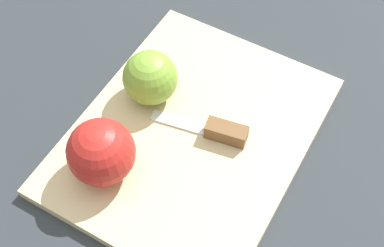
% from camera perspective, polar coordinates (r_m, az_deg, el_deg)
% --- Properties ---
extents(ground_plane, '(4.00, 4.00, 0.00)m').
position_cam_1_polar(ground_plane, '(0.74, -0.00, -1.58)').
color(ground_plane, '#282D33').
extents(cutting_board, '(0.41, 0.35, 0.02)m').
position_cam_1_polar(cutting_board, '(0.73, -0.00, -1.24)').
color(cutting_board, '#D1B789').
rests_on(cutting_board, ground_plane).
extents(apple_half_left, '(0.09, 0.09, 0.09)m').
position_cam_1_polar(apple_half_left, '(0.66, -9.65, -3.05)').
color(apple_half_left, red).
rests_on(apple_half_left, cutting_board).
extents(apple_half_right, '(0.08, 0.08, 0.08)m').
position_cam_1_polar(apple_half_right, '(0.73, -4.47, 4.90)').
color(apple_half_right, olive).
rests_on(apple_half_right, cutting_board).
extents(knife, '(0.06, 0.13, 0.02)m').
position_cam_1_polar(knife, '(0.71, 3.07, -0.82)').
color(knife, silver).
rests_on(knife, cutting_board).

